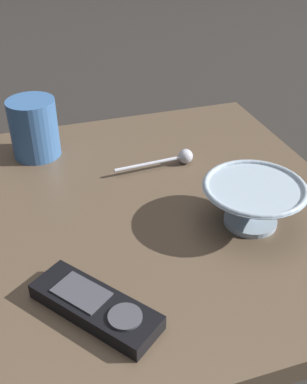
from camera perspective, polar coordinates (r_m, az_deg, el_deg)
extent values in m
plane|color=black|center=(0.74, 1.83, -3.16)|extent=(6.00, 6.00, 0.00)
cube|color=#4C3D2D|center=(0.73, 1.85, -2.15)|extent=(0.63, 0.54, 0.03)
cylinder|color=#8C9EAD|center=(0.69, 11.74, -3.41)|extent=(0.08, 0.08, 0.01)
cone|color=#8C9EAD|center=(0.67, 12.04, -1.32)|extent=(0.15, 0.15, 0.05)
torus|color=#8C9EAD|center=(0.65, 12.31, 0.59)|extent=(0.14, 0.14, 0.01)
cylinder|color=#33598C|center=(0.84, -14.39, 7.56)|extent=(0.08, 0.08, 0.10)
cylinder|color=#A3A5B2|center=(0.79, -0.73, 3.45)|extent=(0.01, 0.13, 0.01)
sphere|color=#A3A5B2|center=(0.81, 3.94, 4.38)|extent=(0.03, 0.03, 0.03)
cube|color=black|center=(0.55, -7.16, -13.70)|extent=(0.16, 0.14, 0.02)
cylinder|color=#3A3A42|center=(0.52, -3.49, -14.97)|extent=(0.04, 0.04, 0.00)
cube|color=#3A3A42|center=(0.55, -8.83, -12.01)|extent=(0.07, 0.07, 0.00)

